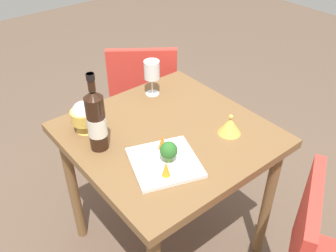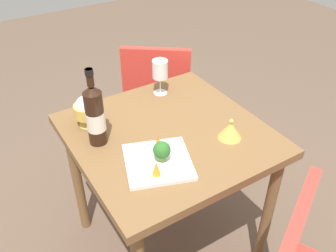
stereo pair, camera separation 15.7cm
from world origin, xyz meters
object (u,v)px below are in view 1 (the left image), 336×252
object	(u,v)px
carrot_garnish_left	(162,142)
carrot_garnish_right	(166,169)
wine_bottle	(96,120)
rice_bowl_lid	(230,125)
rice_bowl	(84,116)
serving_plate	(165,162)
chair_by_wall	(144,92)
broccoli_floret	(169,151)
wine_glass	(152,71)

from	to	relation	value
carrot_garnish_left	carrot_garnish_right	size ratio (longest dim) A/B	1.06
wine_bottle	carrot_garnish_left	size ratio (longest dim) A/B	5.16
rice_bowl_lid	carrot_garnish_left	bearing A→B (deg)	-105.32
wine_bottle	rice_bowl_lid	xyz separation A→B (m)	(0.27, 0.48, -0.10)
rice_bowl	carrot_garnish_right	world-z (taller)	rice_bowl
wine_bottle	serving_plate	xyz separation A→B (m)	(0.25, 0.14, -0.13)
rice_bowl	wine_bottle	bearing A→B (deg)	-5.16
chair_by_wall	broccoli_floret	xyz separation A→B (m)	(0.81, -0.45, 0.29)
wine_glass	serving_plate	distance (m)	0.54
chair_by_wall	wine_bottle	size ratio (longest dim) A/B	2.53
wine_glass	broccoli_floret	xyz separation A→B (m)	(0.46, -0.27, -0.06)
wine_glass	broccoli_floret	distance (m)	0.53
chair_by_wall	carrot_garnish_right	distance (m)	1.04
wine_glass	serving_plate	xyz separation A→B (m)	(0.45, -0.28, -0.12)
carrot_garnish_right	carrot_garnish_left	bearing A→B (deg)	146.82
chair_by_wall	rice_bowl	bearing A→B (deg)	-108.58
wine_glass	serving_plate	size ratio (longest dim) A/B	0.56
serving_plate	carrot_garnish_left	xyz separation A→B (m)	(-0.07, 0.04, 0.04)
chair_by_wall	serving_plate	distance (m)	0.95
chair_by_wall	carrot_garnish_left	bearing A→B (deg)	-83.48
wine_bottle	carrot_garnish_right	bearing A→B (deg)	16.96
rice_bowl_lid	broccoli_floret	xyz separation A→B (m)	(-0.01, -0.33, 0.03)
wine_bottle	rice_bowl	distance (m)	0.15
chair_by_wall	carrot_garnish_left	xyz separation A→B (m)	(0.73, -0.43, 0.27)
wine_bottle	broccoli_floret	world-z (taller)	wine_bottle
chair_by_wall	carrot_garnish_left	world-z (taller)	chair_by_wall
broccoli_floret	wine_glass	bearing A→B (deg)	149.74
chair_by_wall	serving_plate	xyz separation A→B (m)	(0.80, -0.47, 0.23)
rice_bowl_lid	carrot_garnish_right	size ratio (longest dim) A/B	1.63
rice_bowl_lid	broccoli_floret	size ratio (longest dim) A/B	1.17
broccoli_floret	carrot_garnish_right	world-z (taller)	broccoli_floret
chair_by_wall	rice_bowl_lid	xyz separation A→B (m)	(0.82, -0.13, 0.26)
rice_bowl	carrot_garnish_left	xyz separation A→B (m)	(0.32, 0.17, -0.03)
carrot_garnish_right	rice_bowl_lid	bearing A→B (deg)	97.03
wine_bottle	carrot_garnish_right	size ratio (longest dim) A/B	5.47
chair_by_wall	broccoli_floret	bearing A→B (deg)	-82.65
chair_by_wall	wine_glass	bearing A→B (deg)	-81.49
wine_glass	rice_bowl	size ratio (longest dim) A/B	1.26
wine_glass	rice_bowl_lid	world-z (taller)	wine_glass
chair_by_wall	carrot_garnish_right	size ratio (longest dim) A/B	13.83
serving_plate	carrot_garnish_left	world-z (taller)	carrot_garnish_left
broccoli_floret	carrot_garnish_left	size ratio (longest dim) A/B	1.32
rice_bowl	serving_plate	bearing A→B (deg)	18.30
chair_by_wall	rice_bowl_lid	distance (m)	0.87
wine_bottle	chair_by_wall	bearing A→B (deg)	132.19
wine_bottle	rice_bowl	world-z (taller)	wine_bottle
wine_glass	broccoli_floret	bearing A→B (deg)	-30.26
chair_by_wall	rice_bowl	world-z (taller)	rice_bowl
rice_bowl	broccoli_floret	xyz separation A→B (m)	(0.40, 0.14, -0.01)
chair_by_wall	rice_bowl_lid	world-z (taller)	chair_by_wall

